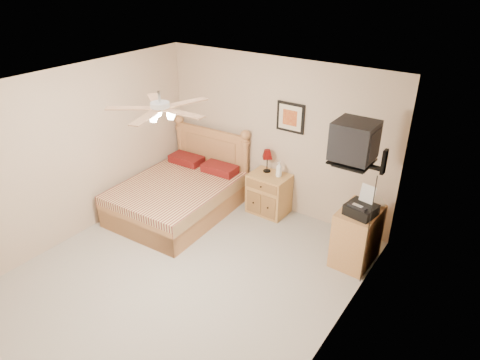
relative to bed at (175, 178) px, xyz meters
The scene contains 16 objects.
floor 1.73m from the bed, 44.24° to the right, with size 4.50×4.50×0.00m, color #A19A91.
ceiling 2.46m from the bed, 44.24° to the right, with size 4.00×4.50×0.04m, color white.
wall_back 1.72m from the bed, 44.50° to the left, with size 4.00×0.04×2.50m, color #C1A78E.
wall_left 1.53m from the bed, 127.20° to the right, with size 0.04×4.50×2.50m, color #C1A78E.
wall_right 3.40m from the bed, 19.57° to the right, with size 0.04×4.50×2.50m, color #C1A78E.
bed is the anchor object (origin of this frame).
nightstand 1.54m from the bed, 35.92° to the left, with size 0.63×0.47×0.68m, color #AA7738.
table_lamp 1.50m from the bed, 41.20° to the left, with size 0.21×0.21×0.38m, color #5C0706, non-canonical shape.
lotion_bottle 1.66m from the bed, 34.09° to the left, with size 0.10×0.10×0.25m, color white.
framed_picture 2.05m from the bed, 38.02° to the left, with size 0.46×0.04×0.46m, color black.
dresser 2.92m from the bed, ahead, with size 0.48×0.69×0.82m, color #BA7238.
fax_machine 2.95m from the bed, ahead, with size 0.36×0.38×0.38m, color black, non-canonical shape.
magazine_lower 2.95m from the bed, 12.83° to the left, with size 0.18×0.24×0.02m, color #ACA28A.
magazine_upper 2.98m from the bed, 13.32° to the left, with size 0.20×0.27×0.02m, color tan.
wall_tv 3.13m from the bed, ahead, with size 0.56×0.46×0.58m, color black, non-canonical shape.
ceiling_fan 2.45m from the bed, 48.94° to the right, with size 1.14×1.14×0.28m, color silver, non-canonical shape.
Camera 1 is at (3.16, -3.29, 3.75)m, focal length 32.00 mm.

